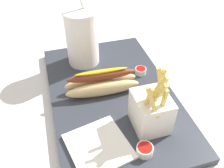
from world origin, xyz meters
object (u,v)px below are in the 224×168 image
ketchup_cup_3 (162,99)px  ketchup_cup_1 (145,150)px  fries_basket (151,111)px  napkin_stack (99,146)px  ketchup_cup_2 (141,71)px  soda_cup (82,37)px  hot_dog_1 (102,83)px

ketchup_cup_3 → ketchup_cup_1: bearing=142.8°
fries_basket → napkin_stack: fries_basket is taller
ketchup_cup_1 → ketchup_cup_2: ketchup_cup_1 is taller
fries_basket → ketchup_cup_2: bearing=-15.1°
fries_basket → ketchup_cup_3: size_ratio=3.78×
soda_cup → fries_basket: (-0.28, -0.09, -0.04)m
ketchup_cup_1 → ketchup_cup_2: 0.26m
soda_cup → fries_basket: size_ratio=1.74×
ketchup_cup_2 → fries_basket: bearing=164.9°
fries_basket → ketchup_cup_3: 0.09m
hot_dog_1 → ketchup_cup_3: size_ratio=4.78×
soda_cup → fries_basket: soda_cup is taller
soda_cup → ketchup_cup_2: size_ratio=8.43×
soda_cup → hot_dog_1: size_ratio=1.38×
fries_basket → soda_cup: bearing=18.4°
soda_cup → hot_dog_1: (-0.14, -0.02, -0.05)m
fries_basket → ketchup_cup_3: fries_basket is taller
soda_cup → ketchup_cup_1: (-0.34, -0.05, -0.07)m
soda_cup → ketchup_cup_3: soda_cup is taller
ketchup_cup_2 → napkin_stack: (-0.20, 0.17, -0.01)m
hot_dog_1 → ketchup_cup_2: size_ratio=6.12×
ketchup_cup_1 → soda_cup: bearing=9.1°
hot_dog_1 → ketchup_cup_1: 0.21m
ketchup_cup_3 → hot_dog_1: bearing=59.1°
hot_dog_1 → napkin_stack: size_ratio=1.56×
fries_basket → ketchup_cup_1: (-0.07, 0.04, -0.03)m
fries_basket → ketchup_cup_1: 0.08m
hot_dog_1 → ketchup_cup_2: hot_dog_1 is taller
soda_cup → fries_basket: bearing=-161.6°
fries_basket → napkin_stack: 0.13m
fries_basket → napkin_stack: bearing=102.9°
hot_dog_1 → ketchup_cup_3: 0.15m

